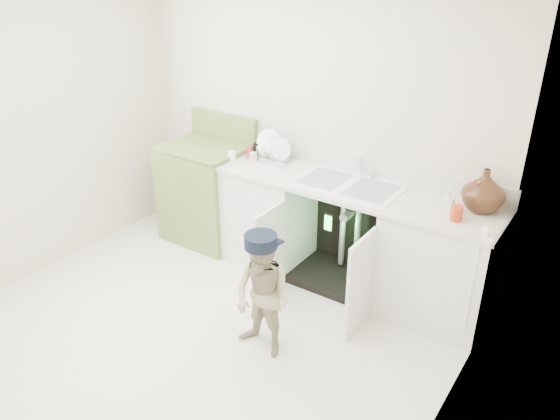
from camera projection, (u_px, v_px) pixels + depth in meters
name	position (u px, v px, depth m)	size (l,w,h in m)	color
ground	(201.00, 331.00, 4.10)	(3.50, 3.50, 0.00)	beige
room_shell	(189.00, 178.00, 3.55)	(6.00, 5.50, 1.26)	beige
counter_run	(348.00, 233.00, 4.50)	(2.44, 1.02, 1.21)	white
avocado_stove	(208.00, 191.00, 5.23)	(0.76, 0.65, 1.18)	olive
repair_worker	(263.00, 295.00, 3.71)	(0.47, 0.95, 0.92)	tan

